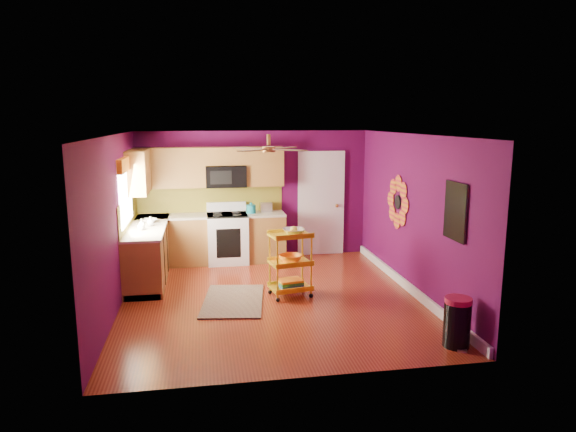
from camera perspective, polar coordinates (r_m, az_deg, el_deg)
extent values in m
plane|color=maroon|center=(8.02, -1.85, -9.13)|extent=(5.00, 5.00, 0.00)
cube|color=#4F093F|center=(10.14, -3.80, 2.35)|extent=(4.50, 0.04, 2.50)
cube|color=#4F093F|center=(5.29, 1.75, -5.49)|extent=(4.50, 0.04, 2.50)
cube|color=#4F093F|center=(7.72, -18.69, -0.85)|extent=(0.04, 5.00, 2.50)
cube|color=#4F093F|center=(8.29, 13.70, 0.17)|extent=(0.04, 5.00, 2.50)
cube|color=silver|center=(7.55, -1.96, 9.02)|extent=(4.50, 5.00, 0.04)
cube|color=white|center=(8.57, 13.16, -7.61)|extent=(0.05, 4.90, 0.14)
cube|color=brown|center=(9.17, -15.24, -4.02)|extent=(0.60, 2.30, 0.90)
cube|color=brown|center=(9.94, -8.45, -2.60)|extent=(2.80, 0.60, 0.90)
cube|color=beige|center=(9.06, -15.39, -1.14)|extent=(0.63, 2.30, 0.04)
cube|color=beige|center=(9.85, -8.53, 0.06)|extent=(2.80, 0.63, 0.04)
cube|color=black|center=(9.27, -15.12, -6.41)|extent=(0.54, 2.30, 0.10)
cube|color=black|center=(10.04, -8.39, -4.82)|extent=(2.80, 0.54, 0.10)
cube|color=white|center=(9.92, -6.72, -2.53)|extent=(0.76, 0.66, 0.92)
cube|color=black|center=(9.82, -6.78, 0.11)|extent=(0.76, 0.62, 0.03)
cube|color=white|center=(10.08, -6.87, 1.04)|extent=(0.76, 0.06, 0.18)
cube|color=black|center=(9.61, -6.62, -3.03)|extent=(0.45, 0.02, 0.55)
cube|color=brown|center=(9.87, -13.01, 5.24)|extent=(1.32, 0.33, 0.75)
cube|color=brown|center=(9.92, -2.65, 5.53)|extent=(0.72, 0.33, 0.75)
cube|color=brown|center=(9.85, -6.97, 6.62)|extent=(0.76, 0.33, 0.34)
cube|color=brown|center=(9.43, -16.18, 4.84)|extent=(0.33, 1.30, 0.75)
cube|color=black|center=(9.85, -6.91, 4.40)|extent=(0.76, 0.38, 0.40)
cube|color=#676D18|center=(10.09, -8.61, 1.90)|extent=(2.80, 0.01, 0.51)
cube|color=#676D18|center=(9.04, -17.30, 0.51)|extent=(0.01, 2.30, 0.51)
cube|color=white|center=(8.69, -17.62, 2.47)|extent=(0.03, 1.20, 1.00)
cube|color=orange|center=(8.64, -17.60, 5.56)|extent=(0.08, 1.35, 0.22)
cube|color=white|center=(10.37, 3.67, 1.29)|extent=(0.85, 0.04, 2.05)
cube|color=white|center=(10.35, 3.69, 1.27)|extent=(0.95, 0.02, 2.15)
sphere|color=#BF8C3F|center=(10.40, 5.45, 1.15)|extent=(0.07, 0.07, 0.07)
cylinder|color=black|center=(8.81, 12.08, 1.52)|extent=(0.01, 0.24, 0.24)
cube|color=#1BAEB2|center=(6.98, 18.16, 0.50)|extent=(0.03, 0.52, 0.72)
cube|color=black|center=(6.98, 18.05, 0.50)|extent=(0.01, 0.56, 0.76)
cylinder|color=#BF8C3F|center=(7.75, -2.16, 8.47)|extent=(0.06, 0.06, 0.16)
cylinder|color=#BF8C3F|center=(7.75, -2.15, 7.44)|extent=(0.20, 0.20, 0.08)
cube|color=#4C2D19|center=(8.06, -0.49, 7.57)|extent=(0.47, 0.47, 0.01)
cube|color=#4C2D19|center=(7.99, -4.34, 7.51)|extent=(0.47, 0.47, 0.01)
cube|color=#4C2D19|center=(7.46, -3.95, 7.29)|extent=(0.47, 0.47, 0.01)
cube|color=#4C2D19|center=(7.53, 0.16, 7.35)|extent=(0.47, 0.47, 0.01)
cube|color=black|center=(7.93, -6.10, -9.34)|extent=(1.08, 1.55, 0.02)
cylinder|color=yellow|center=(7.71, -1.17, -5.89)|extent=(0.03, 0.03, 0.95)
cylinder|color=yellow|center=(7.90, 2.61, -5.50)|extent=(0.03, 0.03, 0.95)
cylinder|color=yellow|center=(8.06, -2.04, -5.16)|extent=(0.03, 0.03, 0.95)
cylinder|color=yellow|center=(8.23, 1.60, -4.80)|extent=(0.03, 0.03, 0.95)
sphere|color=black|center=(7.86, -1.15, -9.29)|extent=(0.07, 0.07, 0.07)
sphere|color=black|center=(8.05, 2.58, -8.82)|extent=(0.07, 0.07, 0.07)
sphere|color=black|center=(8.20, -2.02, -8.43)|extent=(0.07, 0.07, 0.07)
sphere|color=black|center=(8.38, 1.58, -8.01)|extent=(0.07, 0.07, 0.07)
cube|color=yellow|center=(7.86, 0.26, -2.16)|extent=(0.69, 0.55, 0.03)
cube|color=yellow|center=(7.96, 0.26, -5.21)|extent=(0.69, 0.55, 0.03)
cube|color=yellow|center=(8.08, 0.26, -7.96)|extent=(0.69, 0.55, 0.03)
imported|color=beige|center=(7.86, 0.65, -1.71)|extent=(0.39, 0.39, 0.08)
sphere|color=yellow|center=(7.86, 0.65, -1.53)|extent=(0.11, 0.11, 0.11)
imported|color=orange|center=(7.95, 0.26, -4.72)|extent=(0.41, 0.41, 0.11)
cube|color=navy|center=(8.07, 0.26, -7.69)|extent=(0.40, 0.33, 0.04)
cube|color=#267233|center=(8.06, 0.26, -7.41)|extent=(0.40, 0.33, 0.04)
cube|color=orange|center=(8.05, 0.26, -7.16)|extent=(0.40, 0.33, 0.03)
cylinder|color=black|center=(6.67, 18.26, -11.40)|extent=(0.42, 0.42, 0.55)
cylinder|color=#A51739|center=(6.56, 18.42, -8.89)|extent=(0.32, 0.32, 0.06)
cube|color=beige|center=(6.64, 18.78, -13.99)|extent=(0.12, 0.09, 0.03)
cylinder|color=#127988|center=(9.88, -4.11, 0.78)|extent=(0.18, 0.18, 0.16)
sphere|color=#127988|center=(9.86, -4.12, 1.35)|extent=(0.06, 0.06, 0.06)
cube|color=beige|center=(10.02, -2.44, 0.99)|extent=(0.22, 0.15, 0.18)
imported|color=#EA3F72|center=(8.75, -15.95, -0.88)|extent=(0.08, 0.08, 0.17)
imported|color=white|center=(8.99, -15.04, -0.56)|extent=(0.13, 0.13, 0.16)
imported|color=white|center=(9.30, -15.11, -0.51)|extent=(0.24, 0.24, 0.06)
imported|color=white|center=(8.70, -15.99, -1.22)|extent=(0.11, 0.11, 0.09)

